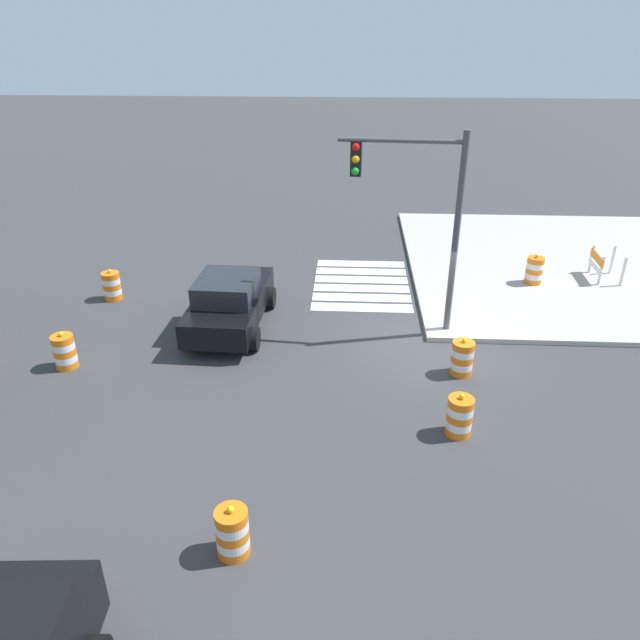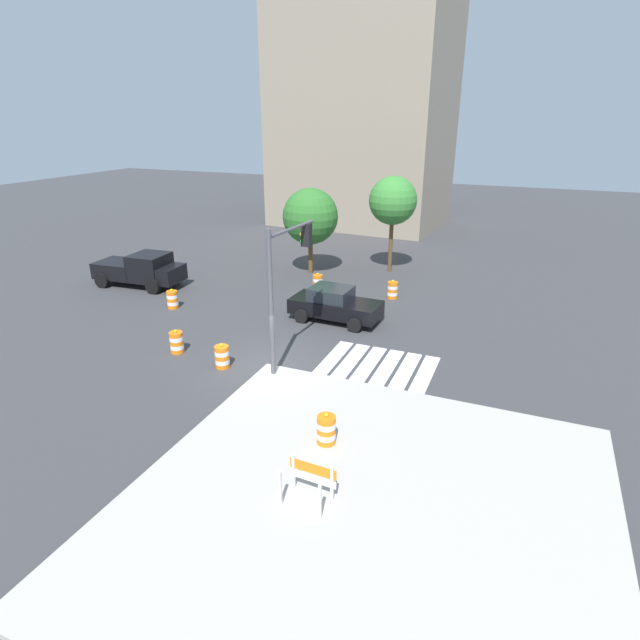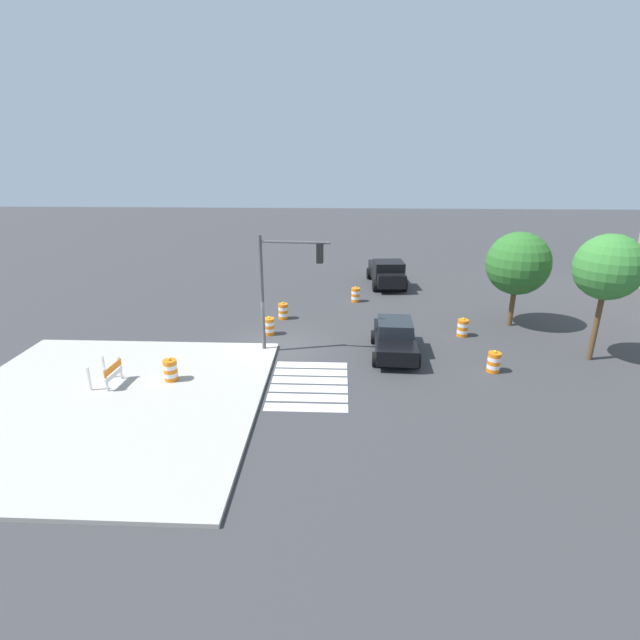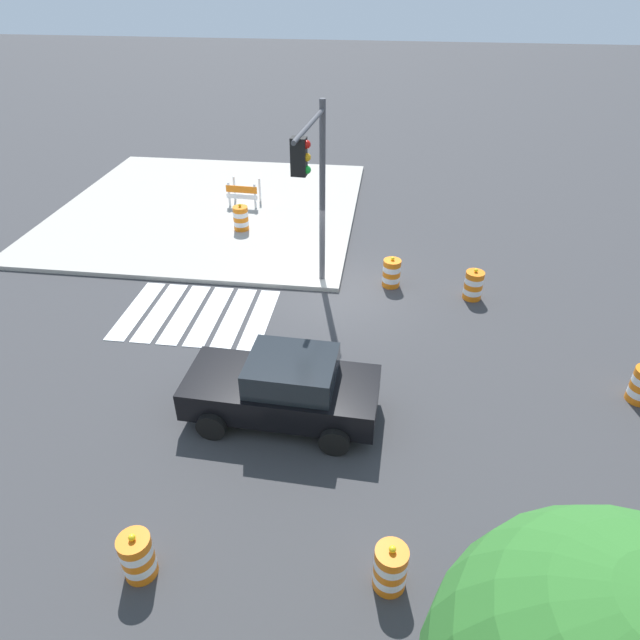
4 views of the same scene
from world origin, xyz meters
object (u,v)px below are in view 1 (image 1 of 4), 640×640
Objects in this scene: traffic_barrel_near_corner at (112,286)px; traffic_light_pole at (416,198)px; sports_car at (229,301)px; traffic_barrel_crosswalk_end at (232,532)px; construction_barricade at (601,263)px; traffic_barrel_median_far at (65,351)px; traffic_barrel_on_sidewalk at (534,270)px; traffic_barrel_far_curb at (462,358)px; traffic_barrel_median_near at (459,416)px.

traffic_light_pole is (-1.73, -9.28, 3.46)m from traffic_barrel_near_corner.
traffic_barrel_crosswalk_end is (-8.24, -1.60, -0.36)m from sports_car.
construction_barricade is at bearing -82.26° from traffic_barrel_near_corner.
traffic_barrel_near_corner is (1.74, 4.16, -0.36)m from sports_car.
traffic_barrel_on_sidewalk is (5.91, -13.44, 0.15)m from traffic_barrel_median_far.
traffic_barrel_on_sidewalk reaches higher than traffic_barrel_far_curb.
traffic_barrel_median_near is 5.94m from traffic_light_pole.
traffic_barrel_on_sidewalk is at bearing -52.70° from traffic_light_pole.
traffic_barrel_median_far is 17.02m from construction_barricade.
traffic_barrel_median_far is 0.78× the size of construction_barricade.
sports_car reaches higher than traffic_barrel_on_sidewalk.
traffic_barrel_crosswalk_end is 1.00× the size of traffic_barrel_median_far.
sports_car is 4.53m from traffic_barrel_near_corner.
traffic_barrel_on_sidewalk reaches higher than traffic_barrel_crosswalk_end.
sports_car is 4.28× the size of traffic_barrel_on_sidewalk.
traffic_barrel_median_near is (-6.50, -10.04, 0.00)m from traffic_barrel_near_corner.
traffic_barrel_crosswalk_end is at bearing 156.91° from traffic_light_pole.
construction_barricade reaches higher than traffic_barrel_median_far.
traffic_barrel_median_far and traffic_barrel_far_curb have the same top height.
traffic_barrel_median_near is (3.47, -4.27, 0.00)m from traffic_barrel_crosswalk_end.
sports_car is 4.28× the size of traffic_barrel_far_curb.
traffic_barrel_median_far is (2.28, 9.70, 0.00)m from traffic_barrel_median_near.
traffic_barrel_crosswalk_end is 9.61m from traffic_light_pole.
sports_car is 4.28× the size of traffic_barrel_median_far.
sports_car is 4.28× the size of traffic_barrel_median_near.
traffic_barrel_near_corner is at bearing 79.46° from traffic_light_pole.
construction_barricade is at bearing -60.15° from traffic_light_pole.
traffic_barrel_median_far is at bearing 105.57° from traffic_light_pole.
sports_car reaches higher than traffic_barrel_far_curb.
traffic_barrel_far_curb is 8.37m from construction_barricade.
traffic_barrel_near_corner is 13.88m from traffic_barrel_on_sidewalk.
traffic_barrel_median_far is (-2.48, 3.83, -0.36)m from sports_car.
traffic_light_pole reaches higher than traffic_barrel_near_corner.
construction_barricade is at bearing -34.91° from traffic_barrel_median_near.
traffic_barrel_median_far is at bearing 76.75° from traffic_barrel_median_near.
traffic_light_pole is at bearing 27.93° from traffic_barrel_far_curb.
traffic_barrel_near_corner and traffic_barrel_median_near have the same top height.
traffic_barrel_on_sidewalk reaches higher than traffic_barrel_median_far.
traffic_barrel_crosswalk_end is (-9.98, -5.76, 0.00)m from traffic_barrel_near_corner.
traffic_barrel_near_corner is 4.23m from traffic_barrel_median_far.
traffic_barrel_far_curb is (-4.01, -10.49, 0.00)m from traffic_barrel_near_corner.
traffic_barrel_near_corner and traffic_barrel_crosswalk_end have the same top height.
construction_barricade is at bearing -40.36° from traffic_barrel_crosswalk_end.
traffic_barrel_on_sidewalk is (5.70, -3.28, 0.15)m from traffic_barrel_far_curb.
traffic_barrel_far_curb is 4.32m from traffic_light_pole.
traffic_barrel_far_curb is (2.49, -0.45, 0.00)m from traffic_barrel_median_near.
traffic_barrel_far_curb is 0.19× the size of traffic_light_pole.
traffic_light_pole reaches higher than traffic_barrel_median_near.
traffic_barrel_median_far is at bearing 43.30° from traffic_barrel_crosswalk_end.
traffic_barrel_median_near is at bearing 155.51° from traffic_barrel_on_sidewalk.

